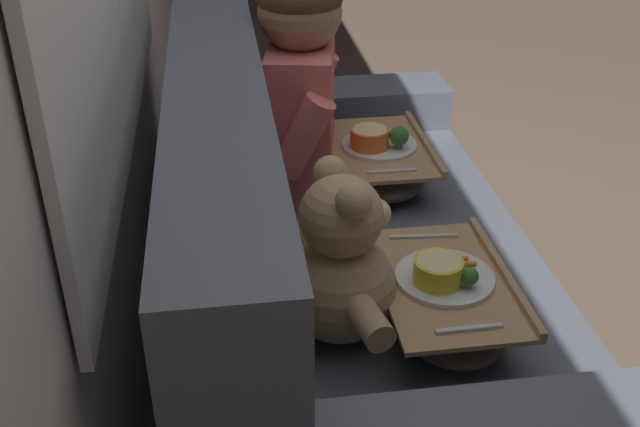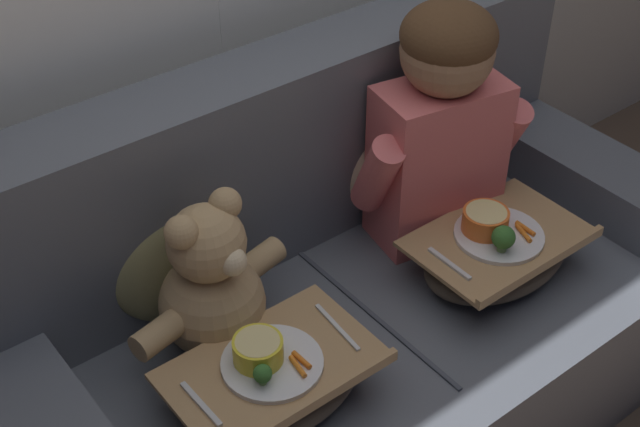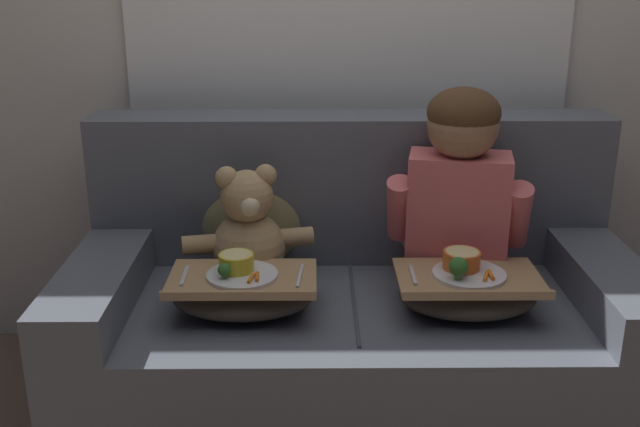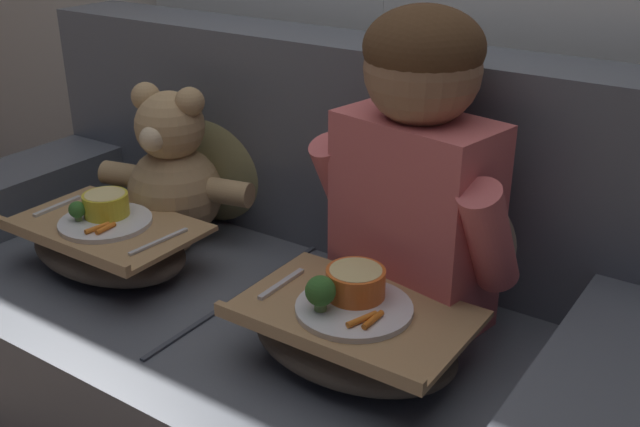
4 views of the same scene
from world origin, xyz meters
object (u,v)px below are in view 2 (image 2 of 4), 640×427
object	(u,v)px
lap_tray_teddy	(273,382)
throw_pillow_behind_teddy	(174,246)
couch	(341,319)
teddy_bear	(213,288)
throw_pillow_behind_child	(395,145)
lap_tray_child	(496,252)
child_figure	(441,115)

from	to	relation	value
lap_tray_teddy	throw_pillow_behind_teddy	bearing A→B (deg)	89.85
couch	teddy_bear	size ratio (longest dim) A/B	4.12
couch	teddy_bear	bearing A→B (deg)	174.20
teddy_bear	lap_tray_teddy	bearing A→B (deg)	-90.56
throw_pillow_behind_child	lap_tray_teddy	bearing A→B (deg)	-150.51
lap_tray_child	teddy_bear	bearing A→B (deg)	161.73
throw_pillow_behind_teddy	teddy_bear	bearing A→B (deg)	-89.59
lap_tray_child	lap_tray_teddy	size ratio (longest dim) A/B	0.97
throw_pillow_behind_teddy	teddy_bear	size ratio (longest dim) A/B	0.90
throw_pillow_behind_child	teddy_bear	bearing A→B (deg)	-166.64
throw_pillow_behind_child	couch	bearing A→B (deg)	-150.08
throw_pillow_behind_child	child_figure	size ratio (longest dim) A/B	0.62
couch	throw_pillow_behind_child	world-z (taller)	couch
couch	child_figure	bearing A→B (deg)	6.49
throw_pillow_behind_teddy	lap_tray_teddy	bearing A→B (deg)	-90.15
child_figure	lap_tray_teddy	xyz separation A→B (m)	(-0.71, -0.24, -0.30)
couch	lap_tray_child	bearing A→B (deg)	-29.20
throw_pillow_behind_child	lap_tray_teddy	distance (m)	0.83
child_figure	lap_tray_child	distance (m)	0.38
couch	lap_tray_child	world-z (taller)	couch
lap_tray_child	lap_tray_teddy	distance (m)	0.71
throw_pillow_behind_child	lap_tray_child	size ratio (longest dim) A/B	0.93
throw_pillow_behind_child	lap_tray_child	bearing A→B (deg)	-90.23
child_figure	lap_tray_child	size ratio (longest dim) A/B	1.49
lap_tray_child	lap_tray_teddy	xyz separation A→B (m)	(-0.71, -0.00, -0.00)
throw_pillow_behind_teddy	lap_tray_child	world-z (taller)	throw_pillow_behind_teddy
throw_pillow_behind_child	lap_tray_child	world-z (taller)	throw_pillow_behind_child
throw_pillow_behind_child	teddy_bear	size ratio (longest dim) A/B	0.93
lap_tray_teddy	teddy_bear	bearing A→B (deg)	89.44
throw_pillow_behind_child	lap_tray_teddy	size ratio (longest dim) A/B	0.91
couch	lap_tray_teddy	world-z (taller)	couch
throw_pillow_behind_child	throw_pillow_behind_teddy	distance (m)	0.71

